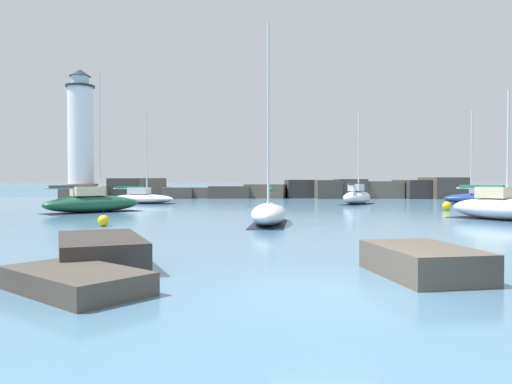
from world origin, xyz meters
The scene contains 13 objects.
ground_plane centered at (0.00, 0.00, 0.00)m, with size 600.00×600.00×0.00m, color teal.
open_sea_beyond centered at (0.00, 112.90, 0.00)m, with size 400.00×116.00×0.01m.
breakwater_jetty centered at (2.42, 52.72, 1.00)m, with size 59.17×6.45×2.59m.
lighthouse centered at (-25.99, 52.85, 7.27)m, with size 4.28×4.28×16.44m.
foreground_rocks centered at (1.14, 0.30, 0.49)m, with size 18.01×9.06×1.49m.
sailboat_moored_0 centered at (-1.43, 15.60, 0.61)m, with size 2.13×6.40×10.31m.
sailboat_moored_1 centered at (11.91, 18.98, 0.72)m, with size 5.28×6.31×7.47m.
sailboat_moored_2 centered at (6.69, 37.02, 0.73)m, with size 4.30×5.75×9.08m.
sailboat_moored_3 centered at (17.86, 37.13, 0.62)m, with size 6.00×3.36×8.81m.
sailboat_moored_4 centered at (-13.95, 37.40, 0.57)m, with size 6.63×3.40×9.13m.
sailboat_moored_5 centered at (-14.04, 24.47, 0.70)m, with size 6.56×6.55×9.92m.
mooring_buoy_orange_near centered at (11.99, 27.96, 0.34)m, with size 0.67×0.67×0.87m.
mooring_buoy_far_side centered at (-9.69, 14.20, 0.28)m, with size 0.57×0.57×0.77m.
Camera 1 is at (-1.16, -10.38, 2.34)m, focal length 35.00 mm.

